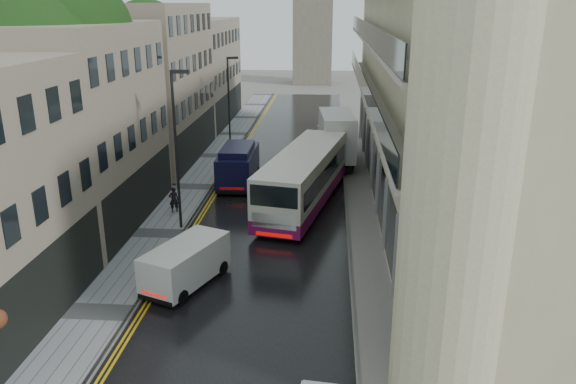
% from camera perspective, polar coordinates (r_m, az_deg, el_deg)
% --- Properties ---
extents(road, '(9.00, 85.00, 0.02)m').
position_cam_1_polar(road, '(38.24, -0.97, 0.21)').
color(road, black).
rests_on(road, ground).
extents(left_sidewalk, '(2.70, 85.00, 0.12)m').
position_cam_1_polar(left_sidewalk, '(39.17, -9.53, 0.48)').
color(left_sidewalk, gray).
rests_on(left_sidewalk, ground).
extents(right_sidewalk, '(1.80, 85.00, 0.12)m').
position_cam_1_polar(right_sidewalk, '(38.13, 7.14, 0.09)').
color(right_sidewalk, slate).
rests_on(right_sidewalk, ground).
extents(old_shop_row, '(4.50, 56.00, 12.00)m').
position_cam_1_polar(old_shop_row, '(41.15, -14.10, 9.57)').
color(old_shop_row, gray).
rests_on(old_shop_row, ground).
extents(modern_block, '(8.00, 40.00, 14.00)m').
position_cam_1_polar(modern_block, '(35.69, 15.69, 9.75)').
color(modern_block, beige).
rests_on(modern_block, ground).
extents(tree_near, '(10.56, 10.56, 13.89)m').
position_cam_1_polar(tree_near, '(33.12, -24.64, 8.03)').
color(tree_near, black).
rests_on(tree_near, ground).
extents(tree_far, '(9.24, 9.24, 12.46)m').
position_cam_1_polar(tree_far, '(44.82, -16.34, 10.38)').
color(tree_far, black).
rests_on(tree_far, ground).
extents(cream_bus, '(5.39, 12.96, 3.45)m').
position_cam_1_polar(cream_bus, '(32.02, -2.23, -0.23)').
color(cream_bus, beige).
rests_on(cream_bus, road).
extents(white_lorry, '(3.11, 8.17, 4.19)m').
position_cam_1_polar(white_lorry, '(42.21, 3.61, 4.92)').
color(white_lorry, silver).
rests_on(white_lorry, road).
extents(white_van, '(3.45, 4.84, 2.01)m').
position_cam_1_polar(white_van, '(25.10, -14.08, -8.11)').
color(white_van, silver).
rests_on(white_van, road).
extents(navy_van, '(2.34, 5.74, 2.92)m').
position_cam_1_polar(navy_van, '(37.46, -7.13, 2.03)').
color(navy_van, black).
rests_on(navy_van, road).
extents(pedestrian, '(0.68, 0.58, 1.57)m').
position_cam_1_polar(pedestrian, '(34.32, -11.53, -0.77)').
color(pedestrian, black).
rests_on(pedestrian, left_sidewalk).
extents(lamp_post_near, '(0.99, 0.27, 8.69)m').
position_cam_1_polar(lamp_post_near, '(30.88, -11.28, 3.98)').
color(lamp_post_near, black).
rests_on(lamp_post_near, left_sidewalk).
extents(lamp_post_far, '(0.91, 0.50, 7.98)m').
position_cam_1_polar(lamp_post_far, '(45.68, -6.01, 8.46)').
color(lamp_post_far, black).
rests_on(lamp_post_far, left_sidewalk).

